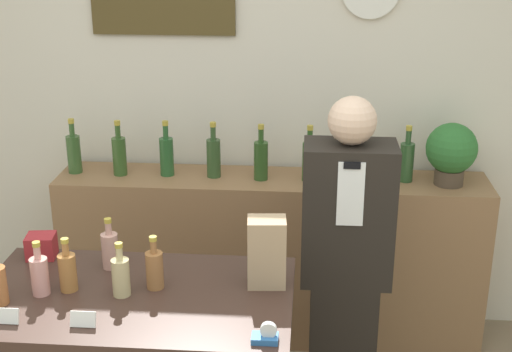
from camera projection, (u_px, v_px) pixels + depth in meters
back_wall at (247, 94)px, 3.95m from camera, size 5.20×0.09×2.70m
back_shelf at (271, 258)px, 4.01m from camera, size 2.33×0.39×0.95m
shopkeeper at (345, 268)px, 3.22m from camera, size 0.40×0.25×1.59m
potted_plant at (451, 151)px, 3.69m from camera, size 0.27×0.27×0.33m
paper_bag at (267, 252)px, 2.70m from camera, size 0.15×0.12×0.27m
tape_dispenser at (266, 335)px, 2.37m from camera, size 0.09×0.06×0.07m
price_card_left at (6, 316)px, 2.48m from camera, size 0.09×0.02×0.06m
price_card_right at (83, 319)px, 2.46m from camera, size 0.09×0.02×0.06m
gift_box at (41, 246)px, 2.95m from camera, size 0.13×0.12×0.10m
counter_bottle_1 at (40, 275)px, 2.65m from camera, size 0.07×0.07×0.21m
counter_bottle_2 at (68, 271)px, 2.68m from camera, size 0.07×0.07×0.21m
counter_bottle_3 at (110, 249)px, 2.85m from camera, size 0.07×0.07×0.21m
counter_bottle_4 at (121, 276)px, 2.64m from camera, size 0.07×0.07×0.21m
counter_bottle_5 at (155, 269)px, 2.70m from camera, size 0.07×0.07×0.21m
shelf_bottle_0 at (74, 153)px, 3.89m from camera, size 0.08×0.08×0.31m
shelf_bottle_1 at (119, 155)px, 3.86m from camera, size 0.08×0.08×0.31m
shelf_bottle_2 at (167, 155)px, 3.85m from camera, size 0.08×0.08×0.31m
shelf_bottle_3 at (214, 156)px, 3.83m from camera, size 0.08×0.08×0.31m
shelf_bottle_4 at (261, 159)px, 3.79m from camera, size 0.08×0.08×0.31m
shelf_bottle_5 at (309, 160)px, 3.77m from camera, size 0.08×0.08×0.31m
shelf_bottle_6 at (358, 161)px, 3.76m from camera, size 0.08×0.08×0.31m
shelf_bottle_7 at (407, 161)px, 3.77m from camera, size 0.08×0.08×0.31m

